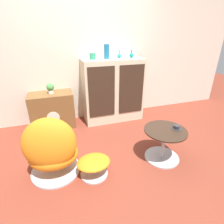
{
  "coord_description": "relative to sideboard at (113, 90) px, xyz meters",
  "views": [
    {
      "loc": [
        -0.55,
        -1.77,
        1.6
      ],
      "look_at": [
        0.17,
        0.39,
        0.55
      ],
      "focal_mm": 28.0,
      "sensor_mm": 36.0,
      "label": 1
    }
  ],
  "objects": [
    {
      "name": "wall_back",
      "position": [
        -0.47,
        0.27,
        0.71
      ],
      "size": [
        6.4,
        0.06,
        2.6
      ],
      "color": "beige",
      "rests_on": "ground_plane"
    },
    {
      "name": "vase_inner_left",
      "position": [
        -0.11,
        0.0,
        0.7
      ],
      "size": [
        0.09,
        0.09,
        0.24
      ],
      "color": "#196699",
      "rests_on": "sideboard"
    },
    {
      "name": "teacup",
      "position": [
        0.41,
        -1.41,
        -0.12
      ],
      "size": [
        0.13,
        0.13,
        0.05
      ],
      "color": "#2D2D33",
      "rests_on": "coffee_table"
    },
    {
      "name": "vase_inner_right",
      "position": [
        0.12,
        0.0,
        0.63
      ],
      "size": [
        0.07,
        0.07,
        0.14
      ],
      "color": "teal",
      "rests_on": "sideboard"
    },
    {
      "name": "vase_leftmost",
      "position": [
        -0.36,
        0.0,
        0.64
      ],
      "size": [
        0.11,
        0.11,
        0.11
      ],
      "color": "#2D8E6B",
      "rests_on": "sideboard"
    },
    {
      "name": "ottoman",
      "position": [
        -0.71,
        -1.4,
        -0.43
      ],
      "size": [
        0.4,
        0.34,
        0.23
      ],
      "color": "#B7B7BC",
      "rests_on": "ground_plane"
    },
    {
      "name": "egg_chair",
      "position": [
        -1.16,
        -1.24,
        -0.23
      ],
      "size": [
        0.66,
        0.63,
        0.8
      ],
      "color": "#B7B7BC",
      "rests_on": "ground_plane"
    },
    {
      "name": "tv_console",
      "position": [
        -1.13,
        0.03,
        -0.27
      ],
      "size": [
        0.74,
        0.43,
        0.63
      ],
      "color": "brown",
      "rests_on": "ground_plane"
    },
    {
      "name": "vase_rightmost",
      "position": [
        0.36,
        0.0,
        0.63
      ],
      "size": [
        0.08,
        0.08,
        0.14
      ],
      "color": "#147A75",
      "rests_on": "sideboard"
    },
    {
      "name": "coffee_table",
      "position": [
        0.26,
        -1.39,
        -0.34
      ],
      "size": [
        0.55,
        0.55,
        0.45
      ],
      "color": "#B7B7BC",
      "rests_on": "ground_plane"
    },
    {
      "name": "potted_plant",
      "position": [
        -1.11,
        0.03,
        0.14
      ],
      "size": [
        0.13,
        0.13,
        0.18
      ],
      "color": "silver",
      "rests_on": "tv_console"
    },
    {
      "name": "sideboard",
      "position": [
        0.0,
        0.0,
        0.0
      ],
      "size": [
        1.11,
        0.49,
        1.17
      ],
      "color": "beige",
      "rests_on": "ground_plane"
    },
    {
      "name": "ground_plane",
      "position": [
        -0.47,
        -1.25,
        -0.59
      ],
      "size": [
        12.0,
        12.0,
        0.0
      ],
      "primitive_type": "plane",
      "color": "brown"
    }
  ]
}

